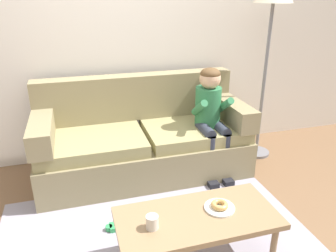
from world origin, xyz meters
TOP-DOWN VIEW (x-y plane):
  - ground at (0.00, 0.00)m, footprint 10.00×10.00m
  - wall_back at (0.00, 1.40)m, footprint 8.00×0.10m
  - area_rug at (0.00, -0.25)m, footprint 2.39×1.64m
  - couch at (0.14, 0.85)m, footprint 2.10×0.90m
  - coffee_table at (0.21, -0.53)m, footprint 1.08×0.51m
  - person_child at (0.80, 0.64)m, footprint 0.34×0.58m
  - plate at (0.39, -0.50)m, footprint 0.21×0.21m
  - donut at (0.39, -0.50)m, footprint 0.16×0.16m
  - mug at (-0.11, -0.56)m, footprint 0.08×0.08m
  - toy_controller at (-0.25, -0.03)m, footprint 0.23×0.09m
  - floor_lamp at (1.51, 0.85)m, footprint 0.39×0.39m

SIDE VIEW (x-z plane):
  - ground at x=0.00m, z-range 0.00..0.00m
  - area_rug at x=0.00m, z-range 0.00..0.01m
  - toy_controller at x=-0.25m, z-range 0.00..0.05m
  - couch at x=0.14m, z-range -0.14..0.84m
  - coffee_table at x=0.21m, z-range 0.16..0.56m
  - plate at x=0.39m, z-range 0.40..0.41m
  - donut at x=0.39m, z-range 0.41..0.45m
  - mug at x=-0.11m, z-range 0.40..0.49m
  - person_child at x=0.80m, z-range 0.12..1.22m
  - wall_back at x=0.00m, z-range 0.00..2.80m
  - floor_lamp at x=1.51m, z-range 0.68..2.62m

